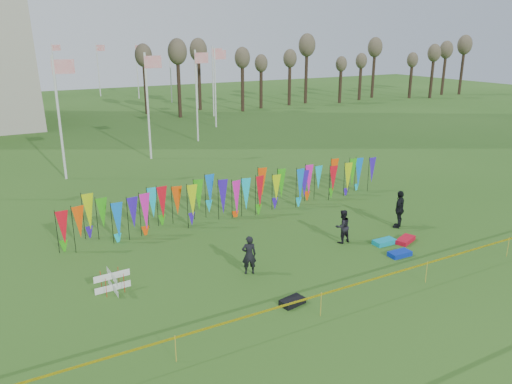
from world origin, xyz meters
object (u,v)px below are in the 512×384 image
box_kite (112,282)px  person_left (249,255)px  person_mid (342,226)px  kite_bag_black (292,302)px  kite_bag_blue (400,254)px  person_right (400,209)px  kite_bag_turquoise (384,242)px  kite_bag_red (405,240)px

box_kite → person_left: size_ratio=0.47×
person_mid → kite_bag_black: size_ratio=1.79×
kite_bag_blue → kite_bag_black: bearing=-169.5°
kite_bag_black → kite_bag_blue: bearing=10.5°
box_kite → person_right: (14.13, -0.34, 0.57)m
person_mid → person_right: (3.69, 0.16, 0.16)m
kite_bag_turquoise → box_kite: bearing=172.4°
person_left → kite_bag_turquoise: size_ratio=1.53×
kite_bag_black → person_right: bearing=23.2°
kite_bag_red → kite_bag_black: (-7.68, -2.17, -0.00)m
box_kite → person_mid: (10.44, -0.50, 0.41)m
box_kite → kite_bag_turquoise: bearing=-7.6°
person_mid → kite_bag_black: (-5.05, -3.59, -0.69)m
kite_bag_turquoise → kite_bag_red: kite_bag_turquoise is taller
kite_bag_blue → kite_bag_red: bearing=36.8°
person_mid → kite_bag_turquoise: 2.07m
box_kite → person_right: size_ratio=0.40×
person_left → kite_bag_blue: person_left is taller
person_left → person_mid: size_ratio=1.02×
box_kite → kite_bag_black: bearing=-37.2°
person_left → kite_bag_turquoise: person_left is taller
person_right → person_left: bearing=-27.0°
kite_bag_red → kite_bag_black: size_ratio=1.27×
kite_bag_turquoise → kite_bag_black: kite_bag_turquoise is taller
person_right → kite_bag_blue: (-2.41, -2.58, -0.85)m
kite_bag_red → person_left: bearing=174.8°
kite_bag_blue → kite_bag_black: (-6.33, -1.17, -0.00)m
person_left → person_right: bearing=-156.7°
person_right → kite_bag_turquoise: bearing=-1.0°
kite_bag_blue → kite_bag_red: (1.34, 1.00, -0.00)m
person_mid → kite_bag_black: 6.23m
box_kite → person_left: (5.18, -1.20, 0.43)m
person_mid → box_kite: bearing=-4.1°
kite_bag_blue → kite_bag_red: size_ratio=0.88×
person_left → kite_bag_black: (0.21, -2.89, -0.71)m
person_left → person_mid: bearing=-154.7°
kite_bag_red → person_mid: bearing=151.7°
box_kite → person_right: bearing=-1.4°
kite_bag_turquoise → kite_bag_red: bearing=-16.3°
person_mid → kite_bag_blue: person_mid is taller
kite_bag_red → kite_bag_turquoise: bearing=163.7°
kite_bag_red → box_kite: bearing=171.7°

